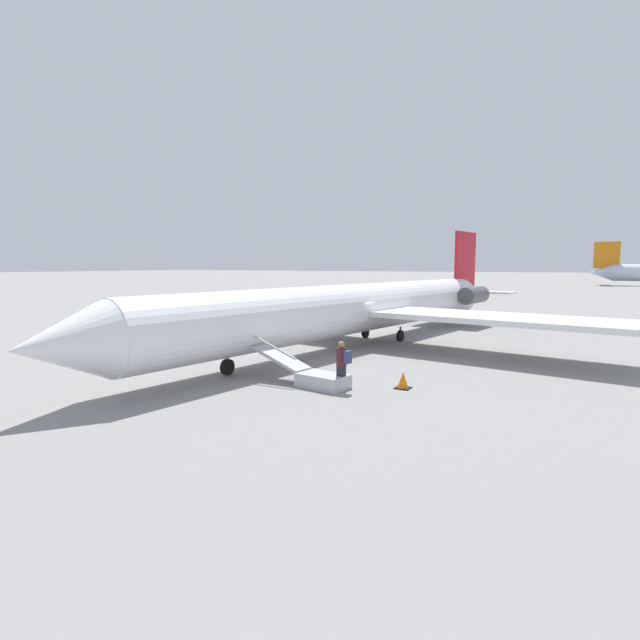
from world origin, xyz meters
The scene contains 5 objects.
ground_plane centered at (0.00, 0.00, 0.00)m, with size 600.00×600.00×0.00m, color gray.
airplane_main centered at (-0.99, 0.17, 2.06)m, with size 34.71×26.86×6.93m.
boarding_stairs centered at (9.06, 2.36, 0.38)m, with size 1.66×4.13×1.72m.
passenger centered at (9.14, 3.53, 1.00)m, with size 0.38×0.56×1.74m.
traffic_cone_near_stairs centered at (7.90, 5.35, 0.28)m, with size 0.55×0.55×0.60m.
Camera 1 is at (24.66, 10.92, 4.39)m, focal length 28.00 mm.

